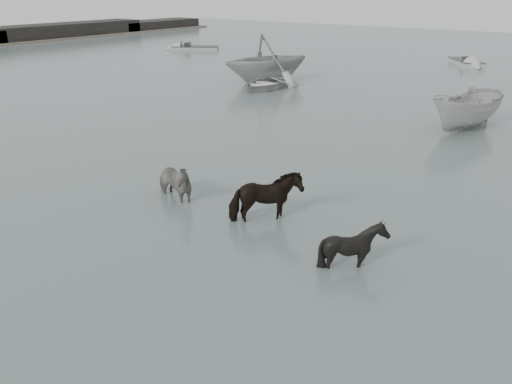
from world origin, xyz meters
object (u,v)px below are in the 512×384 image
pony_pinto (172,175)px  rowboat_lead (265,82)px  pony_dark (267,194)px  pony_black (354,238)px

pony_pinto → rowboat_lead: (-7.91, 16.13, -0.35)m
pony_dark → rowboat_lead: size_ratio=0.39×
pony_dark → pony_black: pony_dark is taller
pony_dark → rowboat_lead: (-11.12, 15.75, -0.39)m
pony_black → pony_dark: bearing=77.7°
pony_dark → pony_black: (2.96, -0.73, -0.12)m
rowboat_lead → pony_black: bearing=-51.9°
pony_dark → rowboat_lead: 19.28m
pony_pinto → pony_black: 6.17m
pony_pinto → rowboat_lead: 17.97m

